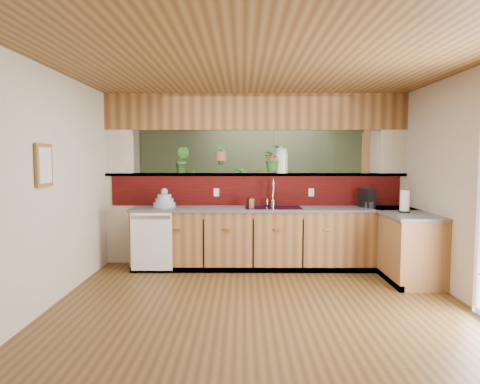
{
  "coord_description": "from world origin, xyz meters",
  "views": [
    {
      "loc": [
        -0.2,
        -5.25,
        1.63
      ],
      "look_at": [
        -0.24,
        0.7,
        1.15
      ],
      "focal_mm": 32.0,
      "sensor_mm": 36.0,
      "label": 1
    }
  ],
  "objects_px": {
    "glass_jar": "(282,160)",
    "paper_towel": "(405,202)",
    "dish_stack": "(164,201)",
    "soap_dispenser": "(251,201)",
    "faucet": "(273,191)",
    "shelving_console": "(220,214)",
    "coffee_maker": "(367,199)"
  },
  "relations": [
    {
      "from": "soap_dispenser",
      "to": "paper_towel",
      "type": "distance_m",
      "value": 2.13
    },
    {
      "from": "dish_stack",
      "to": "shelving_console",
      "type": "height_order",
      "value": "dish_stack"
    },
    {
      "from": "glass_jar",
      "to": "dish_stack",
      "type": "bearing_deg",
      "value": -168.25
    },
    {
      "from": "soap_dispenser",
      "to": "shelving_console",
      "type": "relative_size",
      "value": 0.14
    },
    {
      "from": "coffee_maker",
      "to": "paper_towel",
      "type": "height_order",
      "value": "paper_towel"
    },
    {
      "from": "faucet",
      "to": "coffee_maker",
      "type": "bearing_deg",
      "value": -5.97
    },
    {
      "from": "paper_towel",
      "to": "faucet",
      "type": "bearing_deg",
      "value": 157.51
    },
    {
      "from": "paper_towel",
      "to": "shelving_console",
      "type": "bearing_deg",
      "value": 132.79
    },
    {
      "from": "glass_jar",
      "to": "paper_towel",
      "type": "bearing_deg",
      "value": -30.66
    },
    {
      "from": "dish_stack",
      "to": "soap_dispenser",
      "type": "bearing_deg",
      "value": 1.8
    },
    {
      "from": "dish_stack",
      "to": "soap_dispenser",
      "type": "distance_m",
      "value": 1.27
    },
    {
      "from": "faucet",
      "to": "paper_towel",
      "type": "relative_size",
      "value": 1.39
    },
    {
      "from": "paper_towel",
      "to": "glass_jar",
      "type": "xyz_separation_m",
      "value": [
        -1.56,
        0.92,
        0.55
      ]
    },
    {
      "from": "faucet",
      "to": "soap_dispenser",
      "type": "distance_m",
      "value": 0.38
    },
    {
      "from": "glass_jar",
      "to": "coffee_maker",
      "type": "bearing_deg",
      "value": -16.41
    },
    {
      "from": "glass_jar",
      "to": "shelving_console",
      "type": "relative_size",
      "value": 0.29
    },
    {
      "from": "dish_stack",
      "to": "shelving_console",
      "type": "bearing_deg",
      "value": 72.9
    },
    {
      "from": "soap_dispenser",
      "to": "glass_jar",
      "type": "distance_m",
      "value": 0.84
    },
    {
      "from": "paper_towel",
      "to": "shelving_console",
      "type": "distance_m",
      "value": 3.89
    },
    {
      "from": "soap_dispenser",
      "to": "coffee_maker",
      "type": "xyz_separation_m",
      "value": [
        1.71,
        -0.04,
        0.03
      ]
    },
    {
      "from": "faucet",
      "to": "paper_towel",
      "type": "xyz_separation_m",
      "value": [
        1.71,
        -0.71,
        -0.09
      ]
    },
    {
      "from": "dish_stack",
      "to": "faucet",
      "type": "bearing_deg",
      "value": 5.28
    },
    {
      "from": "paper_towel",
      "to": "soap_dispenser",
      "type": "bearing_deg",
      "value": 163.63
    },
    {
      "from": "dish_stack",
      "to": "paper_towel",
      "type": "xyz_separation_m",
      "value": [
        3.31,
        -0.56,
        0.05
      ]
    },
    {
      "from": "dish_stack",
      "to": "coffee_maker",
      "type": "distance_m",
      "value": 2.97
    },
    {
      "from": "paper_towel",
      "to": "shelving_console",
      "type": "relative_size",
      "value": 0.22
    },
    {
      "from": "coffee_maker",
      "to": "shelving_console",
      "type": "xyz_separation_m",
      "value": [
        -2.28,
        2.26,
        -0.53
      ]
    },
    {
      "from": "faucet",
      "to": "shelving_console",
      "type": "distance_m",
      "value": 2.39
    },
    {
      "from": "faucet",
      "to": "paper_towel",
      "type": "height_order",
      "value": "faucet"
    },
    {
      "from": "faucet",
      "to": "coffee_maker",
      "type": "relative_size",
      "value": 1.58
    },
    {
      "from": "paper_towel",
      "to": "shelving_console",
      "type": "height_order",
      "value": "paper_towel"
    },
    {
      "from": "dish_stack",
      "to": "paper_towel",
      "type": "height_order",
      "value": "paper_towel"
    }
  ]
}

